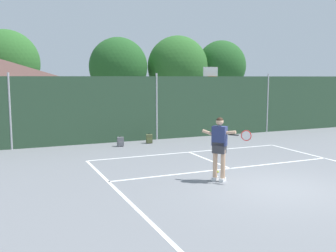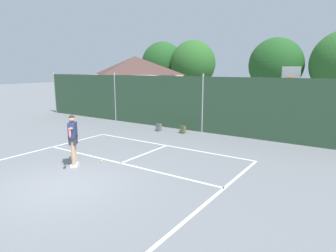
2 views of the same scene
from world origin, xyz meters
TOP-DOWN VIEW (x-y plane):
  - ground_plane at (0.00, 0.00)m, footprint 120.00×120.00m
  - court_markings at (0.00, 0.65)m, footprint 8.30×11.10m
  - chainlink_fence at (-0.00, 9.00)m, footprint 26.09×0.09m
  - basketball_hoop at (4.02, 10.96)m, footprint 0.90×0.67m
  - clubhouse_building at (-8.49, 13.45)m, footprint 6.78×5.22m
  - treeline_backdrop at (0.23, 19.36)m, footprint 23.93×4.27m
  - tennis_player at (-1.12, 1.30)m, footprint 1.01×1.10m
  - tennis_ball at (-0.66, 2.14)m, footprint 0.07×0.07m
  - backpack_grey at (-2.14, 7.88)m, footprint 0.31×0.28m
  - backpack_olive at (-0.71, 8.13)m, footprint 0.32×0.29m

SIDE VIEW (x-z plane):
  - ground_plane at x=0.00m, z-range 0.00..0.00m
  - court_markings at x=0.00m, z-range 0.00..0.01m
  - tennis_ball at x=-0.66m, z-range 0.00..0.07m
  - backpack_grey at x=-2.14m, z-range -0.04..0.42m
  - backpack_olive at x=-0.71m, z-range -0.04..0.42m
  - tennis_player at x=-1.12m, z-range 0.18..2.04m
  - chainlink_fence at x=0.00m, z-range -0.07..3.10m
  - clubhouse_building at x=-8.49m, z-range 0.08..4.51m
  - basketball_hoop at x=4.02m, z-range 0.54..4.09m
  - treeline_backdrop at x=0.23m, z-range 0.75..6.92m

